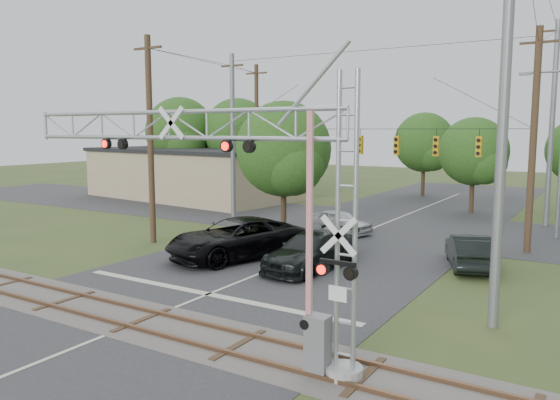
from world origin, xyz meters
The scene contains 14 objects.
ground centered at (0.00, 0.00, 0.00)m, with size 160.00×160.00×0.00m, color #354821.
road_main centered at (0.00, 10.00, 0.01)m, with size 14.00×90.00×0.02m, color #2A2A2D.
road_cross centered at (0.00, 24.00, 0.01)m, with size 90.00×12.00×0.02m, color #2A2A2D.
railroad_track centered at (0.00, 2.00, 0.03)m, with size 90.00×3.20×0.17m.
crossing_gantry centered at (3.98, 1.64, 4.87)m, with size 12.28×1.00×7.82m.
traffic_signal_span centered at (0.88, 20.00, 5.70)m, with size 19.34×0.36×11.50m.
pickup_black centered at (-2.70, 11.05, 1.00)m, with size 3.30×7.16×1.99m, color black.
car_dark centered at (1.49, 11.09, 0.84)m, with size 2.35×5.77×1.67m, color black.
sedan_silver centered at (-1.16, 19.74, 0.73)m, with size 1.72×4.27×1.45m, color #B2B6BB.
suv_dark centered at (7.63, 15.18, 0.79)m, with size 1.67×4.79×1.58m, color black.
commercial_building centered at (-20.77, 28.64, 2.34)m, with size 20.97×12.48×4.65m.
streetlight centered at (10.25, 25.00, 5.55)m, with size 2.65×0.28×9.93m.
utility_poles centered at (2.59, 21.86, 6.39)m, with size 26.20×28.94×14.37m.
treeline centered at (-3.64, 31.40, 5.42)m, with size 54.14×29.46×9.58m.
Camera 1 is at (13.16, -10.53, 6.37)m, focal length 35.00 mm.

